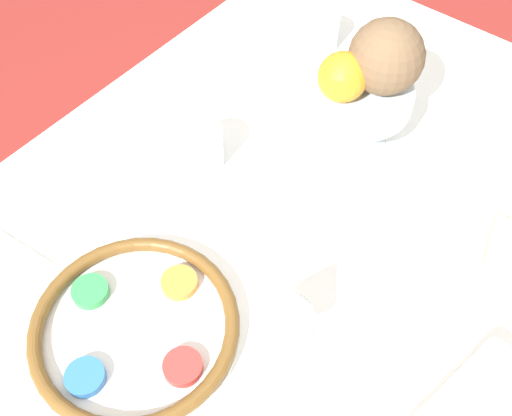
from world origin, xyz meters
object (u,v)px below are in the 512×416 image
Objects in this scene: wine_glass at (292,305)px; cup_near at (321,30)px; seder_plate at (135,328)px; orange_fruit at (343,77)px; cup_mid at (202,146)px; fruit_stand at (357,101)px; coconut at (386,57)px; napkin_roll at (463,393)px.

cup_near is (0.53, 0.32, -0.06)m from wine_glass.
seder_plate is 0.47m from orange_fruit.
cup_mid is at bearing -176.58° from cup_near.
orange_fruit is at bearing -1.58° from seder_plate.
seder_plate is 0.67m from cup_near.
orange_fruit is at bearing -140.05° from cup_near.
coconut is at bearing -42.68° from fruit_stand.
coconut reaches higher than cup_mid.
coconut is (0.39, 0.12, 0.08)m from wine_glass.
orange_fruit reaches higher than wine_glass.
seder_plate is 3.66× the size of orange_fruit.
seder_plate is 0.22m from wine_glass.
orange_fruit is 0.29m from cup_near.
coconut is (0.51, -0.05, 0.15)m from seder_plate.
coconut is 0.49m from napkin_roll.
fruit_stand is 0.26m from cup_mid.
fruit_stand is 2.40× the size of cup_mid.
seder_plate is at bearing 178.42° from orange_fruit.
fruit_stand is at bearing -132.66° from cup_near.
orange_fruit is at bearing 147.76° from coconut.
cup_near is at bearing 39.95° from orange_fruit.
napkin_roll is (-0.26, -0.37, -0.13)m from orange_fruit.
napkin_roll is at bearing -133.83° from coconut.
orange_fruit is at bearing 24.74° from wine_glass.
seder_plate is 0.49m from fruit_stand.
coconut is at bearing -5.49° from seder_plate.
orange_fruit is 0.07m from coconut.
orange_fruit is at bearing -41.64° from cup_mid.
seder_plate is at bearing 176.91° from fruit_stand.
orange_fruit is 0.45× the size of napkin_roll.
cup_mid is at bearing 138.36° from orange_fruit.
wine_glass reaches higher than napkin_roll.
fruit_stand is 0.25m from cup_near.
cup_mid is (-0.37, -0.02, 0.00)m from cup_near.
coconut is at bearing 46.17° from napkin_roll.
cup_near is at bearing 31.12° from wine_glass.
cup_near is at bearing 13.40° from seder_plate.
fruit_stand is at bearing 20.84° from wine_glass.
orange_fruit is 0.25m from cup_mid.
cup_near is (0.14, 0.20, -0.13)m from coconut.
fruit_stand is at bearing -3.09° from seder_plate.
wine_glass is at bearing -163.44° from coconut.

